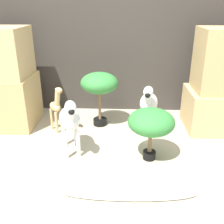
% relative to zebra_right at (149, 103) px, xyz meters
% --- Properties ---
extents(ground_plane, '(14.00, 14.00, 0.00)m').
position_rel_zebra_right_xyz_m(ground_plane, '(-0.46, -0.85, -0.39)').
color(ground_plane, '#B2A88E').
extents(wall_back, '(6.40, 0.08, 2.20)m').
position_rel_zebra_right_xyz_m(wall_back, '(-0.46, 0.78, 0.71)').
color(wall_back, '#38332D').
rests_on(wall_back, ground_plane).
extents(rock_pillar_left, '(0.78, 0.62, 1.20)m').
position_rel_zebra_right_xyz_m(rock_pillar_left, '(-1.79, 0.19, 0.19)').
color(rock_pillar_left, tan).
rests_on(rock_pillar_left, ground_plane).
extents(rock_pillar_right, '(0.78, 0.62, 1.20)m').
position_rel_zebra_right_xyz_m(rock_pillar_right, '(0.88, 0.19, 0.16)').
color(rock_pillar_right, tan).
rests_on(rock_pillar_right, ground_plane).
extents(zebra_right, '(0.26, 0.53, 0.64)m').
position_rel_zebra_right_xyz_m(zebra_right, '(0.00, 0.00, 0.00)').
color(zebra_right, white).
rests_on(zebra_right, ground_plane).
extents(zebra_left, '(0.31, 0.53, 0.64)m').
position_rel_zebra_right_xyz_m(zebra_left, '(-0.82, -0.48, 0.00)').
color(zebra_left, white).
rests_on(zebra_left, ground_plane).
extents(giraffe_figurine, '(0.26, 0.29, 0.59)m').
position_rel_zebra_right_xyz_m(giraffe_figurine, '(-1.08, 0.00, -0.07)').
color(giraffe_figurine, tan).
rests_on(giraffe_figurine, ground_plane).
extents(potted_palm_front, '(0.46, 0.46, 0.68)m').
position_rel_zebra_right_xyz_m(potted_palm_front, '(-0.58, 0.21, 0.15)').
color(potted_palm_front, black).
rests_on(potted_palm_front, ground_plane).
extents(potted_palm_back, '(0.45, 0.45, 0.53)m').
position_rel_zebra_right_xyz_m(potted_palm_back, '(-0.02, -0.56, 0.01)').
color(potted_palm_back, black).
rests_on(potted_palm_back, ground_plane).
extents(surfboard, '(1.13, 0.23, 0.08)m').
position_rel_zebra_right_xyz_m(surfboard, '(-0.25, -1.11, -0.37)').
color(surfboard, silver).
rests_on(surfboard, ground_plane).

